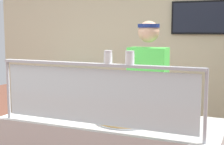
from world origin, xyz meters
name	(u,v)px	position (x,y,z in m)	size (l,w,h in m)	color
shop_rear_unit	(176,52)	(0.89, 2.69, 1.36)	(6.17, 0.13, 2.70)	beige
sneeze_guard	(94,88)	(0.89, 0.06, 1.25)	(1.60, 0.06, 0.49)	#B2B5BC
pizza_tray	(126,119)	(1.02, 0.34, 0.97)	(0.50, 0.50, 0.04)	#9EA0A8
pizza_server	(129,118)	(1.06, 0.32, 0.99)	(0.07, 0.28, 0.01)	#ADAFB7
parmesan_shaker	(108,58)	(1.00, 0.06, 1.48)	(0.06, 0.06, 0.09)	white
pepper_flake_shaker	(130,59)	(1.16, 0.06, 1.48)	(0.06, 0.06, 0.09)	white
worker_figure	(148,97)	(0.97, 1.08, 1.01)	(0.41, 0.50, 1.76)	#23232D
prep_shelf	(62,111)	(-0.74, 2.20, 0.43)	(0.70, 0.55, 0.86)	#B7BABF
pizza_box_stack	(61,78)	(-0.75, 2.20, 0.95)	(0.47, 0.46, 0.18)	silver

